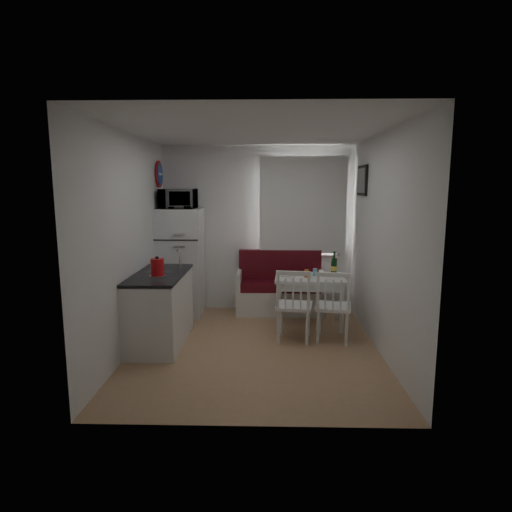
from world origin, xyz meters
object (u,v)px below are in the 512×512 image
(dining_table, at_px, (310,282))
(fridge, at_px, (181,262))
(chair_right, at_px, (335,299))
(kettle, at_px, (157,267))
(wine_bottle, at_px, (334,263))
(microwave, at_px, (178,199))
(bench, at_px, (280,292))
(chair_left, at_px, (295,298))
(kitchen_counter, at_px, (160,308))

(dining_table, relative_size, fridge, 0.61)
(dining_table, relative_size, chair_right, 1.97)
(kettle, relative_size, wine_bottle, 0.73)
(chair_right, height_order, microwave, microwave)
(bench, distance_m, chair_left, 1.35)
(microwave, bearing_deg, chair_right, -27.93)
(kitchen_counter, xyz_separation_m, dining_table, (1.94, 0.71, 0.18))
(bench, xyz_separation_m, microwave, (-1.53, -0.16, 1.46))
(microwave, distance_m, kettle, 1.64)
(chair_right, bearing_deg, dining_table, 121.45)
(bench, height_order, chair_left, bench)
(kitchen_counter, distance_m, wine_bottle, 2.47)
(chair_right, bearing_deg, bench, 126.91)
(chair_left, bearing_deg, chair_right, 8.85)
(dining_table, height_order, kettle, kettle)
(kitchen_counter, height_order, bench, kitchen_counter)
(dining_table, relative_size, microwave, 1.88)
(chair_left, height_order, kettle, kettle)
(chair_left, bearing_deg, microwave, 154.06)
(dining_table, relative_size, chair_left, 1.96)
(dining_table, xyz_separation_m, kettle, (-1.90, -0.97, 0.39))
(fridge, distance_m, kettle, 1.52)
(kitchen_counter, distance_m, bench, 2.07)
(fridge, distance_m, microwave, 0.97)
(dining_table, xyz_separation_m, wine_bottle, (0.35, 0.10, 0.25))
(kitchen_counter, bearing_deg, chair_right, 1.07)
(microwave, bearing_deg, wine_bottle, -9.67)
(bench, bearing_deg, dining_table, -58.85)
(fridge, height_order, microwave, microwave)
(dining_table, bearing_deg, bench, 124.48)
(dining_table, distance_m, fridge, 2.01)
(kettle, bearing_deg, bench, 47.08)
(bench, height_order, kettle, kettle)
(kitchen_counter, distance_m, kettle, 0.63)
(microwave, bearing_deg, dining_table, -14.22)
(chair_right, bearing_deg, kitchen_counter, -168.06)
(chair_right, distance_m, wine_bottle, 0.83)
(fridge, distance_m, wine_bottle, 2.32)
(dining_table, xyz_separation_m, fridge, (-1.93, 0.54, 0.18))
(bench, bearing_deg, fridge, -175.83)
(wine_bottle, bearing_deg, chair_right, -97.44)
(wine_bottle, bearing_deg, kitchen_counter, -160.63)
(bench, relative_size, chair_left, 2.69)
(bench, distance_m, kettle, 2.32)
(chair_right, bearing_deg, kettle, -161.15)
(bench, xyz_separation_m, wine_bottle, (0.74, -0.55, 0.57))
(chair_right, height_order, fridge, fridge)
(kitchen_counter, relative_size, kettle, 5.29)
(bench, xyz_separation_m, fridge, (-1.53, -0.11, 0.50))
(kitchen_counter, relative_size, bench, 0.97)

